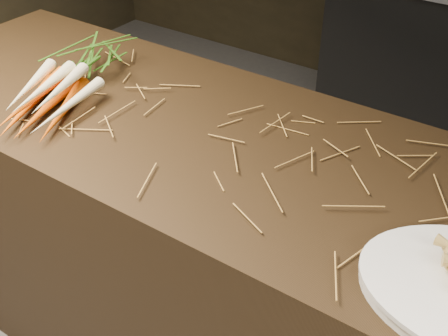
% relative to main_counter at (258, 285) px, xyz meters
% --- Properties ---
extents(main_counter, '(2.40, 0.70, 0.90)m').
position_rel_main_counter_xyz_m(main_counter, '(0.00, 0.00, 0.00)').
color(main_counter, black).
rests_on(main_counter, ground).
extents(straw_bedding, '(1.40, 0.60, 0.02)m').
position_rel_main_counter_xyz_m(straw_bedding, '(0.00, 0.00, 0.46)').
color(straw_bedding, '#B07F36').
rests_on(straw_bedding, main_counter).
extents(root_veg_bunch, '(0.36, 0.58, 0.10)m').
position_rel_main_counter_xyz_m(root_veg_bunch, '(-0.62, -0.02, 0.50)').
color(root_veg_bunch, '#C7540E').
rests_on(root_veg_bunch, main_counter).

